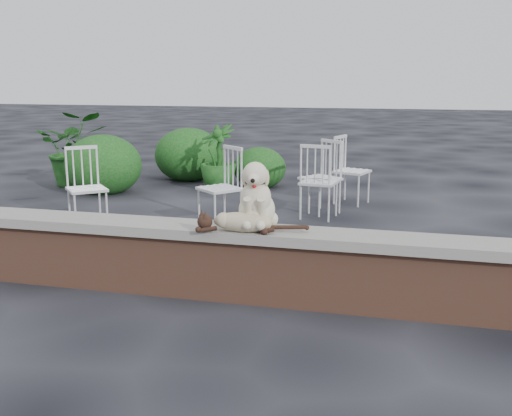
% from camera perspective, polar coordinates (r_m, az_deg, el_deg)
% --- Properties ---
extents(ground, '(60.00, 60.00, 0.00)m').
position_cam_1_polar(ground, '(4.93, -3.24, -8.32)').
color(ground, black).
rests_on(ground, ground).
extents(brick_wall, '(6.00, 0.30, 0.50)m').
position_cam_1_polar(brick_wall, '(4.84, -3.28, -5.55)').
color(brick_wall, brown).
rests_on(brick_wall, ground).
extents(capstone, '(6.20, 0.40, 0.08)m').
position_cam_1_polar(capstone, '(4.76, -3.32, -2.23)').
color(capstone, slate).
rests_on(capstone, brick_wall).
extents(dog, '(0.42, 0.51, 0.55)m').
position_cam_1_polar(dog, '(4.65, 0.08, 1.38)').
color(dog, beige).
rests_on(dog, capstone).
extents(cat, '(1.03, 0.37, 0.17)m').
position_cam_1_polar(cat, '(4.57, -1.36, -1.23)').
color(cat, tan).
rests_on(cat, capstone).
extents(chair_c, '(0.63, 0.63, 0.94)m').
position_cam_1_polar(chair_c, '(7.51, 6.01, 2.57)').
color(chair_c, white).
rests_on(chair_c, ground).
extents(chair_b, '(0.79, 0.79, 0.94)m').
position_cam_1_polar(chair_b, '(7.05, -3.48, 1.99)').
color(chair_b, white).
rests_on(chair_b, ground).
extents(chair_a, '(0.79, 0.79, 0.94)m').
position_cam_1_polar(chair_a, '(7.29, -15.79, 1.87)').
color(chair_a, white).
rests_on(chair_a, ground).
extents(chair_e, '(0.71, 0.71, 0.94)m').
position_cam_1_polar(chair_e, '(8.44, 9.12, 3.57)').
color(chair_e, white).
rests_on(chair_e, ground).
extents(chair_d, '(0.79, 0.79, 0.94)m').
position_cam_1_polar(chair_d, '(7.80, 6.13, 2.94)').
color(chair_d, white).
rests_on(chair_d, ground).
extents(potted_plant_a, '(1.39, 1.32, 1.21)m').
position_cam_1_polar(potted_plant_a, '(10.17, -16.85, 5.44)').
color(potted_plant_a, '#113C13').
rests_on(potted_plant_a, ground).
extents(potted_plant_b, '(0.79, 0.79, 1.02)m').
position_cam_1_polar(potted_plant_b, '(9.35, -3.64, 4.82)').
color(potted_plant_b, '#113C13').
rests_on(potted_plant_b, ground).
extents(shrubbery, '(3.21, 2.52, 0.94)m').
position_cam_1_polar(shrubbery, '(9.84, -8.53, 4.42)').
color(shrubbery, '#113C13').
rests_on(shrubbery, ground).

